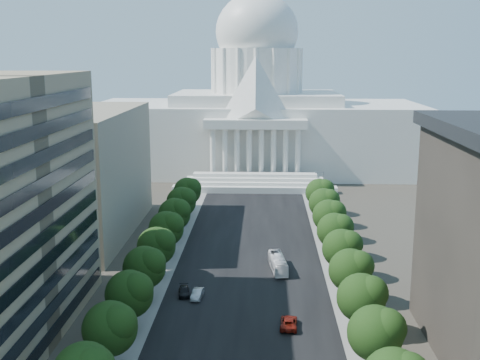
# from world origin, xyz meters

# --- Properties ---
(road_asphalt) EXTENTS (30.00, 260.00, 0.01)m
(road_asphalt) POSITION_xyz_m (0.00, 90.00, 0.00)
(road_asphalt) COLOR black
(road_asphalt) RESTS_ON ground
(sidewalk_left) EXTENTS (8.00, 260.00, 0.02)m
(sidewalk_left) POSITION_xyz_m (-19.00, 90.00, 0.00)
(sidewalk_left) COLOR gray
(sidewalk_left) RESTS_ON ground
(sidewalk_right) EXTENTS (8.00, 260.00, 0.02)m
(sidewalk_right) POSITION_xyz_m (19.00, 90.00, 0.00)
(sidewalk_right) COLOR gray
(sidewalk_right) RESTS_ON ground
(capitol) EXTENTS (120.00, 56.00, 73.00)m
(capitol) POSITION_xyz_m (0.00, 184.89, 20.01)
(capitol) COLOR white
(capitol) RESTS_ON ground
(office_block_left_far) EXTENTS (38.00, 52.00, 30.00)m
(office_block_left_far) POSITION_xyz_m (-48.00, 100.00, 15.00)
(office_block_left_far) COLOR gray
(office_block_left_far) RESTS_ON ground
(tree_l_c) EXTENTS (7.79, 7.60, 9.97)m
(tree_l_c) POSITION_xyz_m (-17.66, 35.81, 6.45)
(tree_l_c) COLOR #33261C
(tree_l_c) RESTS_ON ground
(tree_l_d) EXTENTS (7.79, 7.60, 9.97)m
(tree_l_d) POSITION_xyz_m (-17.66, 47.81, 6.45)
(tree_l_d) COLOR #33261C
(tree_l_d) RESTS_ON ground
(tree_l_e) EXTENTS (7.79, 7.60, 9.97)m
(tree_l_e) POSITION_xyz_m (-17.66, 59.81, 6.45)
(tree_l_e) COLOR #33261C
(tree_l_e) RESTS_ON ground
(tree_l_f) EXTENTS (7.79, 7.60, 9.97)m
(tree_l_f) POSITION_xyz_m (-17.66, 71.81, 6.45)
(tree_l_f) COLOR #33261C
(tree_l_f) RESTS_ON ground
(tree_l_g) EXTENTS (7.79, 7.60, 9.97)m
(tree_l_g) POSITION_xyz_m (-17.66, 83.81, 6.45)
(tree_l_g) COLOR #33261C
(tree_l_g) RESTS_ON ground
(tree_l_h) EXTENTS (7.79, 7.60, 9.97)m
(tree_l_h) POSITION_xyz_m (-17.66, 95.81, 6.45)
(tree_l_h) COLOR #33261C
(tree_l_h) RESTS_ON ground
(tree_l_i) EXTENTS (7.79, 7.60, 9.97)m
(tree_l_i) POSITION_xyz_m (-17.66, 107.81, 6.45)
(tree_l_i) COLOR #33261C
(tree_l_i) RESTS_ON ground
(tree_l_j) EXTENTS (7.79, 7.60, 9.97)m
(tree_l_j) POSITION_xyz_m (-17.66, 119.81, 6.45)
(tree_l_j) COLOR #33261C
(tree_l_j) RESTS_ON ground
(tree_r_c) EXTENTS (7.79, 7.60, 9.97)m
(tree_r_c) POSITION_xyz_m (18.34, 35.81, 6.45)
(tree_r_c) COLOR #33261C
(tree_r_c) RESTS_ON ground
(tree_r_d) EXTENTS (7.79, 7.60, 9.97)m
(tree_r_d) POSITION_xyz_m (18.34, 47.81, 6.45)
(tree_r_d) COLOR #33261C
(tree_r_d) RESTS_ON ground
(tree_r_e) EXTENTS (7.79, 7.60, 9.97)m
(tree_r_e) POSITION_xyz_m (18.34, 59.81, 6.45)
(tree_r_e) COLOR #33261C
(tree_r_e) RESTS_ON ground
(tree_r_f) EXTENTS (7.79, 7.60, 9.97)m
(tree_r_f) POSITION_xyz_m (18.34, 71.81, 6.45)
(tree_r_f) COLOR #33261C
(tree_r_f) RESTS_ON ground
(tree_r_g) EXTENTS (7.79, 7.60, 9.97)m
(tree_r_g) POSITION_xyz_m (18.34, 83.81, 6.45)
(tree_r_g) COLOR #33261C
(tree_r_g) RESTS_ON ground
(tree_r_h) EXTENTS (7.79, 7.60, 9.97)m
(tree_r_h) POSITION_xyz_m (18.34, 95.81, 6.45)
(tree_r_h) COLOR #33261C
(tree_r_h) RESTS_ON ground
(tree_r_i) EXTENTS (7.79, 7.60, 9.97)m
(tree_r_i) POSITION_xyz_m (18.34, 107.81, 6.45)
(tree_r_i) COLOR #33261C
(tree_r_i) RESTS_ON ground
(tree_r_j) EXTENTS (7.79, 7.60, 9.97)m
(tree_r_j) POSITION_xyz_m (18.34, 119.81, 6.45)
(tree_r_j) COLOR #33261C
(tree_r_j) RESTS_ON ground
(streetlight_b) EXTENTS (2.61, 0.44, 9.00)m
(streetlight_b) POSITION_xyz_m (19.90, 35.00, 5.82)
(streetlight_b) COLOR gray
(streetlight_b) RESTS_ON ground
(streetlight_c) EXTENTS (2.61, 0.44, 9.00)m
(streetlight_c) POSITION_xyz_m (19.90, 60.00, 5.82)
(streetlight_c) COLOR gray
(streetlight_c) RESTS_ON ground
(streetlight_d) EXTENTS (2.61, 0.44, 9.00)m
(streetlight_d) POSITION_xyz_m (19.90, 85.00, 5.82)
(streetlight_d) COLOR gray
(streetlight_d) RESTS_ON ground
(streetlight_e) EXTENTS (2.61, 0.44, 9.00)m
(streetlight_e) POSITION_xyz_m (19.90, 110.00, 5.82)
(streetlight_e) COLOR gray
(streetlight_e) RESTS_ON ground
(streetlight_f) EXTENTS (2.61, 0.44, 9.00)m
(streetlight_f) POSITION_xyz_m (19.90, 135.00, 5.82)
(streetlight_f) COLOR gray
(streetlight_f) RESTS_ON ground
(car_silver) EXTENTS (2.15, 4.97, 1.59)m
(car_silver) POSITION_xyz_m (-8.86, 61.31, 0.80)
(car_silver) COLOR #A9ABB1
(car_silver) RESTS_ON ground
(car_red) EXTENTS (3.04, 5.97, 1.62)m
(car_red) POSITION_xyz_m (7.04, 50.18, 0.81)
(car_red) COLOR maroon
(car_red) RESTS_ON ground
(car_dark_b) EXTENTS (2.59, 5.04, 1.40)m
(car_dark_b) POSITION_xyz_m (-11.42, 62.52, 0.70)
(car_dark_b) COLOR black
(car_dark_b) RESTS_ON ground
(city_bus) EXTENTS (3.95, 11.12, 3.03)m
(city_bus) POSITION_xyz_m (5.88, 76.07, 1.51)
(city_bus) COLOR white
(city_bus) RESTS_ON ground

